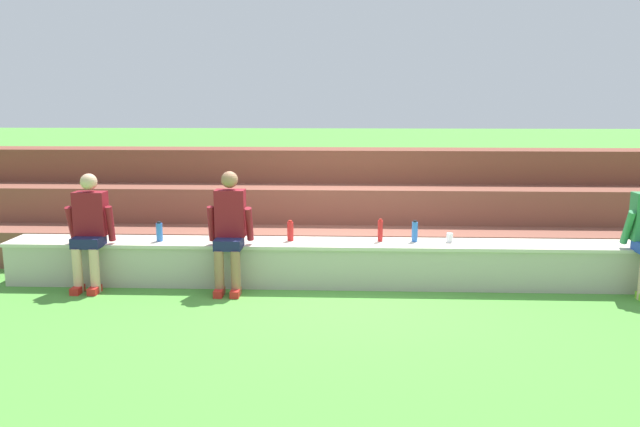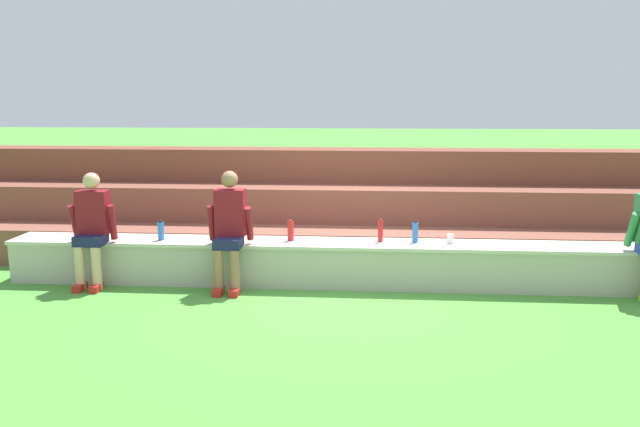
{
  "view_description": "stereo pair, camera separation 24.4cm",
  "coord_description": "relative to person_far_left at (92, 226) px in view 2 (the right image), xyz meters",
  "views": [
    {
      "loc": [
        0.09,
        -7.02,
        2.22
      ],
      "look_at": [
        -0.22,
        0.26,
        0.87
      ],
      "focal_mm": 35.05,
      "sensor_mm": 36.0,
      "label": 1
    },
    {
      "loc": [
        0.33,
        -7.01,
        2.22
      ],
      "look_at": [
        -0.22,
        0.26,
        0.87
      ],
      "focal_mm": 35.05,
      "sensor_mm": 36.0,
      "label": 2
    }
  ],
  "objects": [
    {
      "name": "water_bottle_mid_left",
      "position": [
        0.75,
        0.23,
        -0.09
      ],
      "size": [
        0.08,
        0.08,
        0.24
      ],
      "color": "blue",
      "rests_on": "stone_seating_wall"
    },
    {
      "name": "stone_seating_wall",
      "position": [
        2.91,
        0.28,
        -0.45
      ],
      "size": [
        8.0,
        0.57,
        0.52
      ],
      "color": "#B7AF9E",
      "rests_on": "ground"
    },
    {
      "name": "brick_bleachers",
      "position": [
        2.91,
        2.02,
        -0.16
      ],
      "size": [
        11.55,
        2.03,
        1.46
      ],
      "color": "brown",
      "rests_on": "ground"
    },
    {
      "name": "ground_plane",
      "position": [
        2.91,
        0.01,
        -0.73
      ],
      "size": [
        80.0,
        80.0,
        0.0
      ],
      "primitive_type": "plane",
      "color": "#4C9338"
    },
    {
      "name": "water_bottle_mid_right",
      "position": [
        3.82,
        0.34,
        -0.08
      ],
      "size": [
        0.07,
        0.07,
        0.26
      ],
      "color": "blue",
      "rests_on": "stone_seating_wall"
    },
    {
      "name": "water_bottle_center_gap",
      "position": [
        2.33,
        0.32,
        -0.09
      ],
      "size": [
        0.08,
        0.08,
        0.25
      ],
      "color": "red",
      "rests_on": "stone_seating_wall"
    },
    {
      "name": "plastic_cup_left_end",
      "position": [
        4.24,
        0.32,
        -0.15
      ],
      "size": [
        0.08,
        0.08,
        0.11
      ],
      "primitive_type": "cylinder",
      "color": "white",
      "rests_on": "stone_seating_wall"
    },
    {
      "name": "water_bottle_near_right",
      "position": [
        3.41,
        0.33,
        -0.07
      ],
      "size": [
        0.06,
        0.06,
        0.28
      ],
      "color": "red",
      "rests_on": "stone_seating_wall"
    },
    {
      "name": "person_left_of_center",
      "position": [
        1.65,
        -0.01,
        0.01
      ],
      "size": [
        0.52,
        0.52,
        1.39
      ],
      "color": "#996B4C",
      "rests_on": "ground"
    },
    {
      "name": "person_far_left",
      "position": [
        0.0,
        0.0,
        0.0
      ],
      "size": [
        0.55,
        0.49,
        1.36
      ],
      "color": "#DBAD89",
      "rests_on": "ground"
    }
  ]
}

